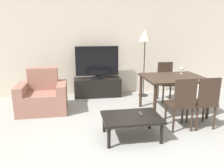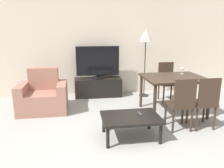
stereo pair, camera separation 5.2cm
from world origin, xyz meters
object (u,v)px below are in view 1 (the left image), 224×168
(armchair, at_px, (43,97))
(coffee_table, at_px, (131,119))
(dining_chair_near, at_px, (182,102))
(remote_primary, at_px, (141,114))
(tv, at_px, (97,62))
(dining_table, at_px, (173,81))
(dining_chair_near_right, at_px, (205,100))
(floor_lamp, at_px, (145,39))
(tv_stand, at_px, (97,87))
(wine_glass_left, at_px, (182,69))
(dining_chair_far, at_px, (166,80))

(armchair, relative_size, coffee_table, 1.08)
(dining_chair_near, relative_size, remote_primary, 6.09)
(tv, xyz_separation_m, dining_table, (1.39, -1.37, -0.21))
(remote_primary, bearing_deg, dining_chair_near_right, 3.85)
(dining_chair_near_right, relative_size, floor_lamp, 0.54)
(tv_stand, height_order, floor_lamp, floor_lamp)
(coffee_table, height_order, dining_chair_near_right, dining_chair_near_right)
(dining_chair_near_right, bearing_deg, wine_glass_left, 85.35)
(armchair, relative_size, tv_stand, 0.83)
(dining_table, relative_size, dining_chair_near, 1.30)
(tv_stand, distance_m, remote_primary, 2.31)
(armchair, relative_size, wine_glass_left, 6.69)
(dining_table, height_order, floor_lamp, floor_lamp)
(armchair, distance_m, dining_chair_far, 2.86)
(armchair, xyz_separation_m, dining_chair_near_right, (2.83, -1.31, 0.20))
(dining_chair_far, bearing_deg, dining_chair_near, -104.50)
(dining_chair_near, height_order, dining_chair_near_right, same)
(tv_stand, relative_size, dining_chair_near_right, 1.28)
(dining_chair_near_right, xyz_separation_m, floor_lamp, (-0.43, 2.03, 0.95))
(dining_chair_near, relative_size, wine_glass_left, 6.26)
(coffee_table, relative_size, remote_primary, 6.03)
(dining_chair_near_right, distance_m, remote_primary, 1.15)
(tv, xyz_separation_m, dining_chair_far, (1.60, -0.57, -0.37))
(tv, distance_m, floor_lamp, 1.32)
(armchair, bearing_deg, dining_chair_near, -28.48)
(armchair, xyz_separation_m, dining_chair_near, (2.42, -1.31, 0.20))
(dining_table, bearing_deg, dining_chair_near_right, -75.50)
(wine_glass_left, bearing_deg, floor_lamp, 117.51)
(dining_table, relative_size, wine_glass_left, 8.14)
(tv_stand, relative_size, dining_chair_near, 1.28)
(dining_chair_near_right, bearing_deg, floor_lamp, 101.91)
(dining_chair_near, height_order, wine_glass_left, dining_chair_near)
(tv_stand, bearing_deg, dining_chair_far, -19.69)
(tv, bearing_deg, remote_primary, -78.54)
(tv, distance_m, wine_glass_left, 2.03)
(coffee_table, height_order, dining_table, dining_table)
(remote_primary, bearing_deg, floor_lamp, 71.24)
(tv, xyz_separation_m, floor_lamp, (1.17, -0.15, 0.58))
(coffee_table, xyz_separation_m, floor_lamp, (0.88, 2.16, 1.14))
(dining_chair_near, bearing_deg, armchair, 151.52)
(tv, height_order, remote_primary, tv)
(floor_lamp, xyz_separation_m, wine_glass_left, (0.51, -0.99, -0.60))
(tv_stand, height_order, dining_chair_far, dining_chair_far)
(dining_chair_near, height_order, remote_primary, dining_chair_near)
(tv, bearing_deg, wine_glass_left, -33.90)
(dining_chair_near_right, xyz_separation_m, wine_glass_left, (0.09, 1.05, 0.35))
(dining_table, xyz_separation_m, dining_chair_near, (-0.21, -0.80, -0.16))
(coffee_table, bearing_deg, tv, 97.30)
(tv_stand, bearing_deg, floor_lamp, -7.29)
(armchair, xyz_separation_m, remote_primary, (1.69, -1.39, 0.06))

